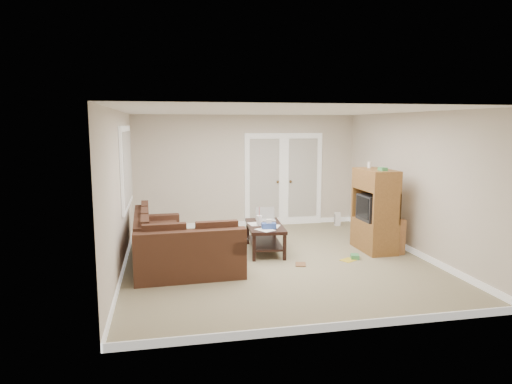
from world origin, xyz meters
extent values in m
plane|color=gray|center=(0.00, 0.00, 0.00)|extent=(5.50, 5.50, 0.00)
cube|color=white|center=(0.00, 0.00, 2.50)|extent=(5.00, 5.50, 0.02)
cube|color=beige|center=(-2.50, 0.00, 1.25)|extent=(0.02, 5.50, 2.50)
cube|color=beige|center=(2.50, 0.00, 1.25)|extent=(0.02, 5.50, 2.50)
cube|color=beige|center=(0.00, 2.75, 1.25)|extent=(5.00, 0.02, 2.50)
cube|color=beige|center=(0.00, -2.75, 1.25)|extent=(5.00, 0.02, 2.50)
cube|color=white|center=(0.40, 2.72, 1.02)|extent=(0.90, 0.04, 2.13)
cube|color=white|center=(1.30, 2.72, 1.02)|extent=(0.90, 0.04, 2.13)
cube|color=silver|center=(0.40, 2.69, 1.07)|extent=(0.68, 0.02, 1.80)
cube|color=silver|center=(1.30, 2.69, 1.07)|extent=(0.68, 0.02, 1.80)
cube|color=white|center=(-2.47, 1.00, 1.55)|extent=(0.04, 1.92, 1.42)
cube|color=silver|center=(-2.44, 1.00, 1.55)|extent=(0.02, 1.74, 1.24)
cube|color=#482A1B|center=(-1.93, 0.52, 0.19)|extent=(0.89, 2.11, 0.38)
cube|color=#482A1B|center=(-2.23, 0.51, 0.57)|extent=(0.30, 2.09, 0.39)
cube|color=#482A1B|center=(-1.97, 1.46, 0.48)|extent=(0.82, 0.25, 0.20)
cube|color=#482A1C|center=(-1.86, 0.53, 0.43)|extent=(0.62, 2.01, 0.11)
cube|color=#482A1B|center=(-1.49, -0.50, 0.19)|extent=(1.66, 0.88, 0.38)
cube|color=#482A1B|center=(-1.48, -0.80, 0.57)|extent=(1.64, 0.28, 0.39)
cube|color=#482A1B|center=(-0.78, -0.47, 0.48)|extent=(0.25, 0.82, 0.20)
cube|color=#482A1C|center=(-1.49, -0.43, 0.43)|extent=(1.56, 0.60, 0.11)
cube|color=black|center=(-0.78, -0.47, 0.59)|extent=(0.32, 0.73, 0.03)
cube|color=#AF1219|center=(-0.79, -0.27, 0.61)|extent=(0.29, 0.12, 0.02)
cube|color=black|center=(-0.07, 0.56, 0.47)|extent=(0.72, 1.27, 0.06)
cube|color=black|center=(-0.07, 0.56, 0.17)|extent=(0.62, 1.18, 0.03)
cylinder|color=white|center=(-0.18, 0.52, 0.59)|extent=(0.10, 0.10, 0.18)
cylinder|color=#AF1219|center=(-0.18, 0.52, 0.76)|extent=(0.01, 0.01, 0.16)
cube|color=#2F4B9A|center=(-0.07, 0.23, 0.55)|extent=(0.26, 0.15, 0.10)
cube|color=white|center=(-0.08, 0.45, 0.50)|extent=(0.46, 0.70, 0.00)
cube|color=brown|center=(1.91, 0.26, 0.28)|extent=(0.53, 0.94, 0.56)
cube|color=brown|center=(1.91, 0.26, 1.30)|extent=(0.53, 0.94, 0.37)
cube|color=black|center=(1.89, 0.26, 0.79)|extent=(0.46, 0.57, 0.47)
cube|color=black|center=(1.66, 0.25, 0.81)|extent=(0.02, 0.48, 0.37)
cube|color=#408D4F|center=(1.91, 0.02, 1.52)|extent=(0.11, 0.17, 0.06)
cylinder|color=white|center=(1.90, 0.54, 1.55)|extent=(0.07, 0.07, 0.11)
cube|color=#A86D3D|center=(2.06, 0.08, 0.31)|extent=(0.53, 0.53, 0.63)
cylinder|color=beige|center=(2.06, 0.08, 0.67)|extent=(0.15, 0.15, 0.10)
cylinder|color=beige|center=(2.06, 0.08, 0.79)|extent=(0.03, 0.03, 0.13)
cone|color=white|center=(2.06, 0.08, 0.94)|extent=(0.27, 0.27, 0.17)
cube|color=white|center=(2.02, 2.33, 0.15)|extent=(0.13, 0.11, 0.30)
cube|color=gold|center=(1.21, -0.25, 0.00)|extent=(0.33, 0.31, 0.01)
cube|color=#408D4F|center=(1.35, -0.18, 0.04)|extent=(0.18, 0.21, 0.07)
imported|color=brown|center=(0.25, -0.31, 0.01)|extent=(0.22, 0.27, 0.02)
camera|label=1|loc=(-1.83, -7.27, 2.28)|focal=32.00mm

